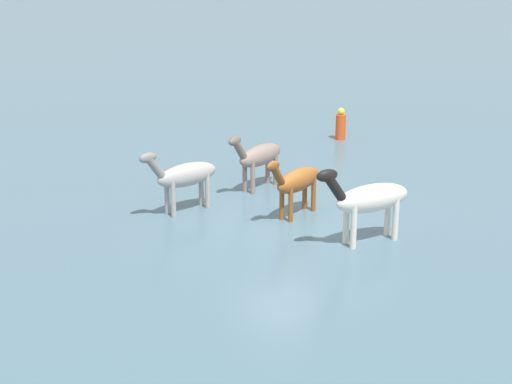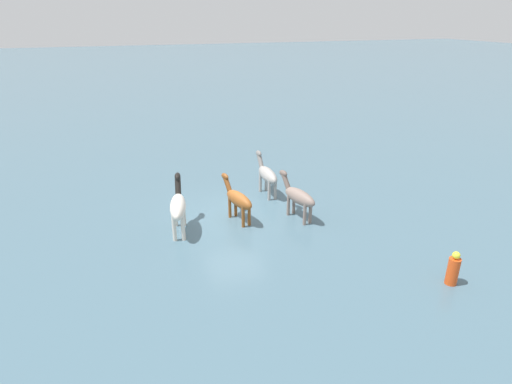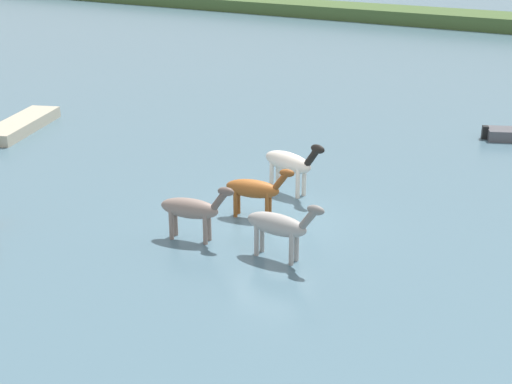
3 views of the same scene
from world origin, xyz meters
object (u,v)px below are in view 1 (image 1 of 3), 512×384
(horse_mid_herd, at_px, (296,181))
(horse_pinto_flank, at_px, (259,156))
(horse_dark_mare, at_px, (184,176))
(horse_chestnut_trailing, at_px, (369,199))
(buoy_channel_marker, at_px, (341,125))

(horse_mid_herd, distance_m, horse_pinto_flank, 2.44)
(horse_pinto_flank, bearing_deg, horse_mid_herd, 61.58)
(horse_dark_mare, distance_m, horse_chestnut_trailing, 5.00)
(horse_dark_mare, bearing_deg, buoy_channel_marker, -162.23)
(horse_pinto_flank, distance_m, buoy_channel_marker, 6.33)
(horse_mid_herd, xyz_separation_m, buoy_channel_marker, (-6.34, -4.99, -0.44))
(horse_mid_herd, bearing_deg, horse_chestnut_trailing, 79.48)
(horse_chestnut_trailing, height_order, buoy_channel_marker, horse_chestnut_trailing)
(horse_mid_herd, relative_size, buoy_channel_marker, 1.95)
(horse_dark_mare, relative_size, buoy_channel_marker, 2.04)
(horse_dark_mare, distance_m, horse_pinto_flank, 2.74)
(horse_mid_herd, relative_size, horse_chestnut_trailing, 0.87)
(horse_chestnut_trailing, bearing_deg, horse_pinto_flank, -84.13)
(horse_dark_mare, bearing_deg, horse_chestnut_trailing, 115.59)
(horse_chestnut_trailing, bearing_deg, buoy_channel_marker, -118.70)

